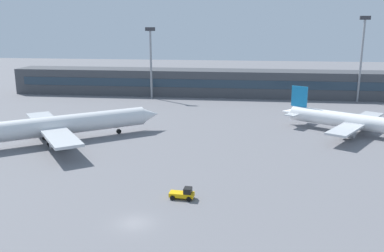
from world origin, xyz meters
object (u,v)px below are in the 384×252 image
object	(u,v)px
airplane_near	(58,126)
airplane_mid	(362,123)
floodlight_tower_west	(151,57)
baggage_tug_yellow	(183,194)
floodlight_tower_east	(362,53)

from	to	relation	value
airplane_near	airplane_mid	world-z (taller)	airplane_near
airplane_near	airplane_mid	distance (m)	67.57
floodlight_tower_west	airplane_mid	bearing A→B (deg)	-35.46
airplane_mid	baggage_tug_yellow	distance (m)	53.03
airplane_mid	baggage_tug_yellow	world-z (taller)	airplane_mid
airplane_mid	floodlight_tower_east	size ratio (longest dim) A/B	1.31
airplane_near	floodlight_tower_east	bearing A→B (deg)	36.77
airplane_mid	floodlight_tower_east	world-z (taller)	floodlight_tower_east
baggage_tug_yellow	floodlight_tower_east	size ratio (longest dim) A/B	0.14
floodlight_tower_east	airplane_mid	bearing A→B (deg)	-103.02
baggage_tug_yellow	airplane_mid	bearing A→B (deg)	48.35
baggage_tug_yellow	floodlight_tower_west	world-z (taller)	floodlight_tower_west
airplane_near	baggage_tug_yellow	world-z (taller)	airplane_near
baggage_tug_yellow	floodlight_tower_west	distance (m)	85.04
baggage_tug_yellow	floodlight_tower_east	world-z (taller)	floodlight_tower_east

